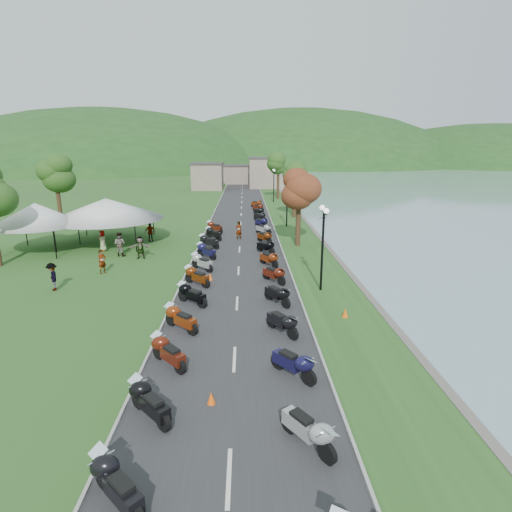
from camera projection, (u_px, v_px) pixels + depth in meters
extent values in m
cube|color=#2F2F31|center=(241.00, 223.00, 45.10)|extent=(7.00, 120.00, 0.02)
cube|color=gray|center=(233.00, 175.00, 87.78)|extent=(18.00, 16.00, 5.00)
imported|color=slate|center=(103.00, 273.00, 27.25)|extent=(0.71, 0.75, 1.66)
imported|color=slate|center=(121.00, 256.00, 31.60)|extent=(1.04, 0.76, 1.91)
imported|color=slate|center=(54.00, 290.00, 24.02)|extent=(0.93, 1.17, 1.69)
cone|color=#F2590C|center=(211.00, 398.00, 13.31)|extent=(0.29, 0.29, 0.45)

